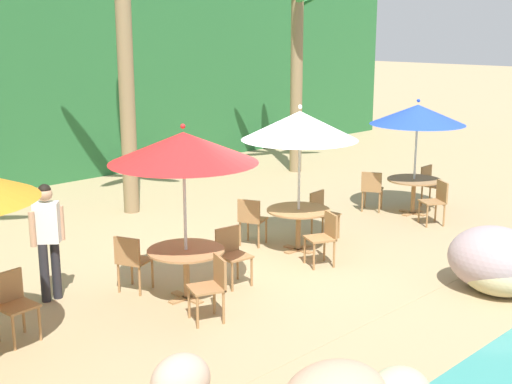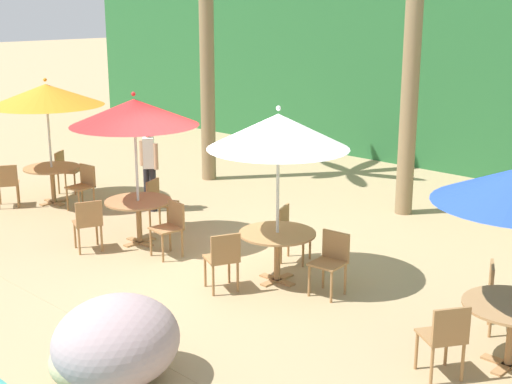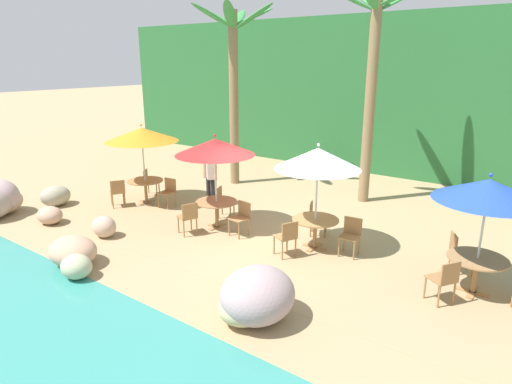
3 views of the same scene
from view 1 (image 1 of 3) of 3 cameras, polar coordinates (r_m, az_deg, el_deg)
name	(u,v)px [view 1 (image 1 of 3)]	position (r m, az deg, el deg)	size (l,w,h in m)	color
ground_plane	(256,267)	(11.24, -0.04, -6.25)	(120.00, 120.00, 0.00)	tan
terrace_deck	(256,267)	(11.24, -0.04, -6.23)	(18.00, 5.20, 0.01)	tan
chair_orange_seaward	(13,301)	(9.09, -19.50, -8.50)	(0.46, 0.47, 0.87)	#9E7042
umbrella_red	(183,148)	(9.44, -6.04, 3.68)	(2.07, 2.07, 2.53)	silver
dining_table_red	(186,258)	(9.84, -5.81, -5.45)	(1.10, 1.10, 0.74)	#A37547
chair_red_seaward	(231,252)	(10.38, -2.05, -4.95)	(0.47, 0.48, 0.87)	#9E7042
chair_red_inland	(132,259)	(10.21, -10.27, -5.49)	(0.56, 0.55, 0.87)	#9E7042
chair_red_left	(212,284)	(9.14, -3.64, -7.59)	(0.55, 0.55, 0.87)	#9E7042
umbrella_white	(300,126)	(11.60, 3.65, 5.51)	(1.98, 1.98, 2.55)	silver
dining_table_white	(298,216)	(11.92, 3.54, -2.02)	(1.10, 1.10, 0.74)	#A37547
chair_white_seaward	(322,211)	(12.67, 5.45, -1.59)	(0.46, 0.47, 0.87)	#9E7042
chair_white_inland	(251,218)	(12.16, -0.40, -2.18)	(0.56, 0.55, 0.87)	#9E7042
chair_white_left	(325,235)	(11.24, 5.71, -3.55)	(0.56, 0.56, 0.87)	#9E7042
umbrella_blue	(418,115)	(14.38, 13.25, 6.26)	(1.93, 1.93, 2.40)	silver
dining_table_blue	(414,185)	(14.62, 12.94, 0.57)	(1.10, 1.10, 0.74)	#A37547
chair_blue_seaward	(430,183)	(15.41, 14.23, 0.77)	(0.44, 0.44, 0.87)	#9E7042
chair_blue_inland	(372,188)	(14.64, 9.58, 0.34)	(0.57, 0.57, 0.87)	#9E7042
chair_blue_left	(437,199)	(13.95, 14.73, -0.58)	(0.59, 0.58, 0.87)	#9E7042
palm_tree_second	(123,5)	(14.31, -10.99, 14.98)	(3.34, 3.33, 6.48)	olive
palm_tree_third	(297,41)	(18.33, 3.40, 12.35)	(2.90, 2.70, 5.08)	olive
waiter_in_white	(48,234)	(10.06, -16.88, -3.33)	(0.52, 0.37, 1.70)	#232328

